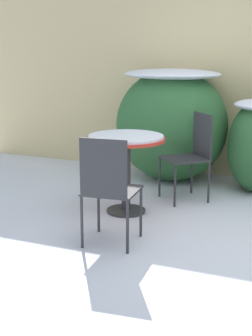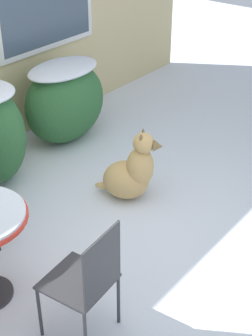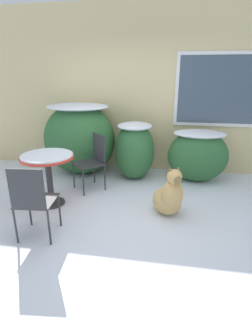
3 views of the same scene
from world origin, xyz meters
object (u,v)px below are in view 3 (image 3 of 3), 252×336
(patio_chair_near_table, at_px, (93,159))
(dog, at_px, (169,197))
(patio_table, at_px, (48,165))
(patio_chair_far_side, at_px, (33,199))

(patio_chair_near_table, height_order, dog, patio_chair_near_table)
(patio_table, distance_m, dog, 1.77)
(patio_table, bearing_deg, dog, -1.01)
(patio_table, bearing_deg, patio_chair_near_table, 55.62)
(patio_chair_far_side, height_order, dog, patio_chair_far_side)
(patio_table, bearing_deg, patio_chair_far_side, -75.74)
(patio_chair_near_table, relative_size, patio_chair_far_side, 1.00)
(patio_chair_near_table, distance_m, patio_chair_far_side, 1.54)
(patio_table, distance_m, patio_chair_near_table, 0.82)
(patio_table, relative_size, patio_chair_near_table, 0.84)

